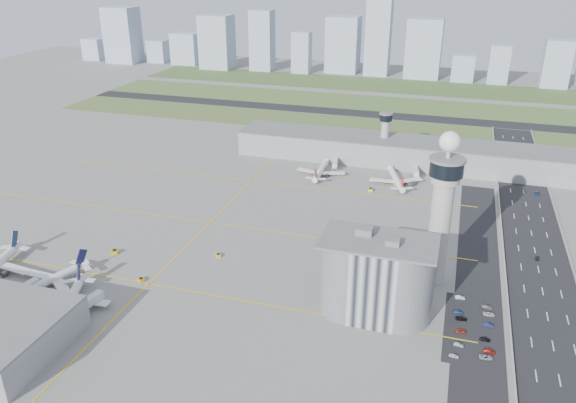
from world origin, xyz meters
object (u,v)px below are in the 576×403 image
(airplane_far_a, at_px, (321,167))
(car_lot_5, at_px, (460,297))
(car_lot_0, at_px, (454,356))
(car_lot_7, at_px, (489,351))
(tug_2, at_px, (141,279))
(car_lot_2, at_px, (461,331))
(secondary_tower, at_px, (385,133))
(jet_bridge_near_2, at_px, (74,315))
(control_tower, at_px, (442,204))
(car_lot_3, at_px, (461,319))
(tug_3, at_px, (218,255))
(car_lot_8, at_px, (485,339))
(car_lot_4, at_px, (458,312))
(car_lot_10, at_px, (489,314))
(tug_5, at_px, (397,184))
(car_hw_2, at_px, (537,193))
(car_lot_9, at_px, (489,325))
(admin_building, at_px, (376,277))
(airplane_near_b, at_px, (47,277))
(car_lot_11, at_px, (487,307))
(tug_4, at_px, (371,189))
(airplane_near_c, at_px, (68,298))
(tug_1, at_px, (115,252))
(jet_bridge_near_1, at_px, (8,301))
(jet_bridge_far_1, at_px, (414,169))
(car_hw_4, at_px, (505,156))
(tug_0, at_px, (48,283))
(car_hw_1, at_px, (537,258))
(car_lot_6, at_px, (486,357))
(jet_bridge_far_0, at_px, (335,161))
(airplane_far_b, at_px, (396,175))
(car_lot_1, at_px, (459,345))

(airplane_far_a, bearing_deg, car_lot_5, -145.62)
(car_lot_0, relative_size, car_lot_7, 0.81)
(tug_2, relative_size, car_lot_2, 0.72)
(secondary_tower, height_order, jet_bridge_near_2, secondary_tower)
(control_tower, relative_size, car_lot_7, 15.86)
(car_lot_3, bearing_deg, tug_3, 74.50)
(control_tower, height_order, car_lot_8, control_tower)
(car_lot_4, relative_size, car_lot_10, 0.83)
(tug_2, distance_m, tug_5, 163.58)
(jet_bridge_near_2, height_order, car_hw_2, jet_bridge_near_2)
(car_lot_9, bearing_deg, car_lot_8, 170.06)
(admin_building, xyz_separation_m, tug_2, (-96.26, -7.17, -14.47))
(airplane_near_b, xyz_separation_m, tug_3, (55.84, 44.16, -4.42))
(secondary_tower, distance_m, car_lot_4, 172.86)
(car_lot_9, distance_m, car_lot_11, 11.95)
(car_lot_7, relative_size, car_lot_9, 1.11)
(airplane_near_b, height_order, tug_3, airplane_near_b)
(secondary_tower, distance_m, car_lot_11, 170.12)
(airplane_near_b, xyz_separation_m, airplane_far_a, (75.01, 157.32, -0.23))
(car_lot_5, bearing_deg, car_lot_11, -118.62)
(control_tower, bearing_deg, tug_4, 115.14)
(car_lot_5, bearing_deg, car_lot_8, -168.27)
(airplane_near_c, relative_size, tug_1, 10.49)
(car_lot_2, xyz_separation_m, car_lot_4, (-1.19, 11.95, 0.07))
(jet_bridge_near_1, relative_size, jet_bridge_far_1, 1.00)
(car_lot_2, height_order, car_lot_3, car_lot_3)
(tug_4, height_order, car_lot_8, tug_4)
(tug_1, relative_size, tug_4, 1.02)
(car_lot_10, bearing_deg, car_hw_4, -8.67)
(car_lot_4, xyz_separation_m, car_lot_5, (0.34, 10.36, 0.01))
(jet_bridge_far_1, xyz_separation_m, car_hw_4, (55.14, 48.50, -2.28))
(tug_0, xyz_separation_m, car_lot_10, (173.34, 31.57, -0.21))
(airplane_near_c, bearing_deg, car_hw_1, 97.51)
(admin_building, height_order, tug_0, admin_building)
(car_lot_2, relative_size, car_lot_6, 0.87)
(jet_bridge_near_2, xyz_separation_m, jet_bridge_far_0, (55.00, 193.00, 0.00))
(airplane_far_b, xyz_separation_m, car_lot_11, (50.05, -118.75, -4.64))
(admin_building, height_order, car_lot_2, admin_building)
(airplane_far_a, xyz_separation_m, tug_3, (-19.17, -113.16, -4.19))
(control_tower, distance_m, jet_bridge_far_0, 145.99)
(airplane_near_c, height_order, tug_0, airplane_near_c)
(jet_bridge_near_1, bearing_deg, airplane_near_c, -66.00)
(airplane_far_b, height_order, car_lot_1, airplane_far_b)
(airplane_near_b, distance_m, car_lot_5, 166.26)
(airplane_near_b, xyz_separation_m, tug_2, (33.49, 15.64, -4.39))
(airplane_near_b, xyz_separation_m, car_lot_9, (171.43, 25.97, -4.62))
(jet_bridge_far_1, height_order, tug_3, jet_bridge_far_1)
(car_lot_8, xyz_separation_m, car_lot_9, (1.40, 9.08, -0.01))
(jet_bridge_far_0, xyz_separation_m, car_lot_4, (80.81, -145.59, -2.23))
(car_lot_3, bearing_deg, airplane_far_b, 11.13)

